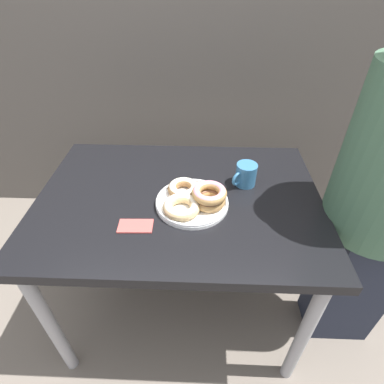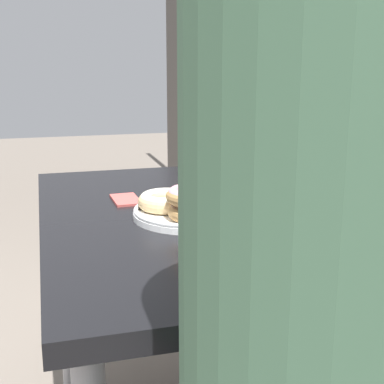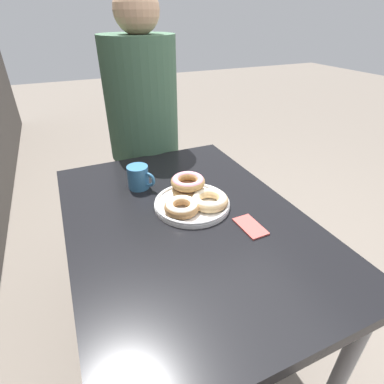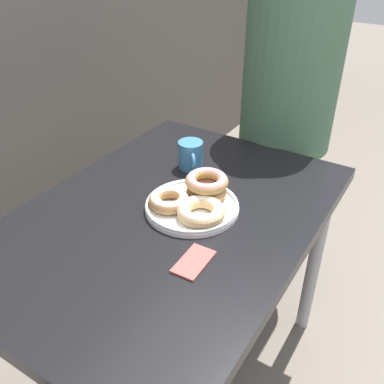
# 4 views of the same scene
# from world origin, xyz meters

# --- Properties ---
(ground_plane) EXTENTS (14.00, 14.00, 0.00)m
(ground_plane) POSITION_xyz_m (0.00, 0.00, 0.00)
(ground_plane) COLOR #70665B
(dining_table) EXTENTS (1.10, 0.78, 0.75)m
(dining_table) POSITION_xyz_m (0.00, 0.25, 0.67)
(dining_table) COLOR black
(dining_table) RESTS_ON ground_plane
(donut_plate) EXTENTS (0.29, 0.28, 0.09)m
(donut_plate) POSITION_xyz_m (0.06, 0.20, 0.79)
(donut_plate) COLOR white
(donut_plate) RESTS_ON dining_table
(coffee_mug) EXTENTS (0.10, 0.10, 0.09)m
(coffee_mug) POSITION_xyz_m (0.26, 0.34, 0.80)
(coffee_mug) COLOR teal
(coffee_mug) RESTS_ON dining_table
(person_figure) EXTENTS (0.37, 0.36, 1.46)m
(person_figure) POSITION_xyz_m (0.73, 0.19, 0.80)
(person_figure) COLOR #232838
(person_figure) RESTS_ON ground_plane
(napkin) EXTENTS (0.12, 0.07, 0.01)m
(napkin) POSITION_xyz_m (-0.14, 0.08, 0.76)
(napkin) COLOR #BC4C47
(napkin) RESTS_ON dining_table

